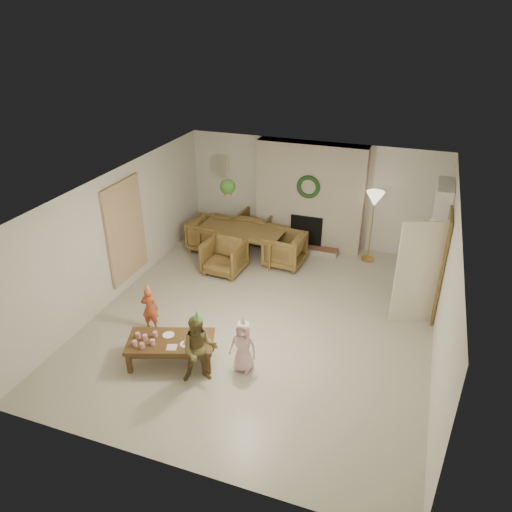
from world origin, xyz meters
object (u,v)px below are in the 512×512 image
at_px(dining_chair_right, 285,249).
at_px(coffee_table_top, 171,342).
at_px(dining_chair_near, 224,257).
at_px(dining_table, 241,242).
at_px(child_pink, 243,346).
at_px(dining_chair_far, 256,227).
at_px(child_plaid, 199,349).
at_px(child_red, 150,309).
at_px(dining_chair_left, 209,235).

xyz_separation_m(dining_chair_right, coffee_table_top, (-0.77, -3.81, 0.02)).
bearing_deg(dining_chair_right, dining_chair_near, -51.34).
relative_size(dining_chair_right, coffee_table_top, 0.60).
bearing_deg(dining_chair_near, dining_table, 90.00).
bearing_deg(dining_chair_right, child_pink, 10.61).
xyz_separation_m(dining_chair_near, dining_chair_right, (1.12, 0.77, 0.00)).
relative_size(dining_chair_far, child_plaid, 0.72).
bearing_deg(child_plaid, dining_chair_far, 73.96).
bearing_deg(child_pink, child_red, 165.86).
distance_m(dining_chair_far, coffee_table_top, 4.75).
height_order(dining_table, child_pink, child_pink).
xyz_separation_m(dining_chair_right, child_pink, (0.40, -3.60, 0.08)).
distance_m(dining_table, dining_chair_far, 0.85).
bearing_deg(dining_chair_right, dining_table, -90.00).
xyz_separation_m(dining_chair_left, child_red, (0.36, -3.28, 0.05)).
xyz_separation_m(dining_chair_far, dining_chair_left, (-0.91, -0.78, 0.00)).
xyz_separation_m(dining_table, coffee_table_top, (0.29, -3.89, 0.05)).
relative_size(dining_chair_far, dining_chair_right, 1.00).
bearing_deg(child_pink, dining_chair_left, 120.94).
relative_size(dining_chair_near, child_red, 0.98).
relative_size(dining_chair_right, child_red, 0.98).
bearing_deg(child_red, dining_chair_right, -128.80).
relative_size(dining_chair_near, coffee_table_top, 0.60).
relative_size(coffee_table_top, child_red, 1.64).
distance_m(dining_chair_near, child_red, 2.40).
height_order(dining_chair_right, child_plaid, child_plaid).
relative_size(dining_chair_right, child_pink, 0.91).
relative_size(dining_chair_far, coffee_table_top, 0.60).
distance_m(dining_chair_far, child_plaid, 5.05).
xyz_separation_m(dining_chair_far, dining_chair_right, (1.00, -0.93, 0.00)).
xyz_separation_m(dining_table, dining_chair_far, (0.06, 0.85, 0.04)).
height_order(coffee_table_top, child_red, child_red).
height_order(dining_table, dining_chair_near, dining_chair_near).
bearing_deg(dining_chair_left, dining_chair_near, -135.00).
relative_size(dining_table, child_pink, 2.14).
distance_m(coffee_table_top, child_plaid, 0.70).
bearing_deg(dining_table, dining_chair_near, -90.00).
relative_size(dining_chair_left, child_red, 0.98).
distance_m(child_plaid, child_pink, 0.71).
distance_m(dining_chair_left, coffee_table_top, 4.12).
relative_size(dining_chair_near, dining_chair_right, 1.00).
bearing_deg(dining_chair_near, coffee_table_top, -79.06).
relative_size(dining_table, dining_chair_right, 2.34).
height_order(dining_chair_near, child_red, child_red).
bearing_deg(coffee_table_top, child_plaid, -39.30).
height_order(dining_chair_left, child_red, child_red).
height_order(dining_chair_near, coffee_table_top, dining_chair_near).
height_order(dining_chair_near, child_pink, child_pink).
distance_m(dining_chair_far, dining_chair_left, 1.20).
distance_m(dining_chair_far, child_pink, 4.74).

